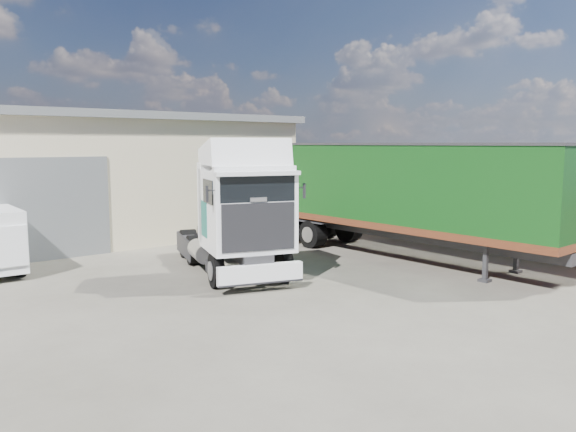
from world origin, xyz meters
TOP-DOWN VIEW (x-y plane):
  - ground at (0.00, 0.00)m, footprint 120.00×120.00m
  - brick_boundary_wall at (11.50, 6.00)m, footprint 0.35×26.00m
  - tractor_unit at (1.73, 3.84)m, footprint 4.16×6.60m
  - box_trailer at (7.79, 2.73)m, footprint 3.03×12.38m

SIDE VIEW (x-z plane):
  - ground at x=0.00m, z-range 0.00..0.00m
  - brick_boundary_wall at x=11.50m, z-range 0.00..2.50m
  - tractor_unit at x=1.73m, z-range -0.34..3.89m
  - box_trailer at x=7.79m, z-range 0.45..4.54m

